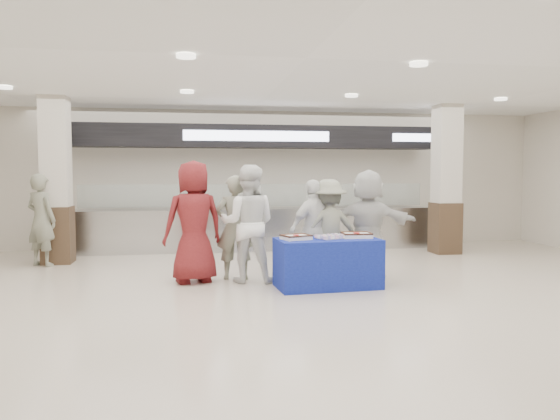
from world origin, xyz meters
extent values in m
plane|color=beige|center=(0.00, 0.00, 0.00)|extent=(14.00, 14.00, 0.00)
cube|color=#AFB1B6|center=(0.00, 5.40, 0.45)|extent=(8.00, 0.80, 0.90)
cube|color=#AFB1B6|center=(0.00, 5.40, 0.92)|extent=(8.00, 0.85, 0.04)
cube|color=white|center=(0.00, 5.10, 1.25)|extent=(7.60, 0.02, 0.50)
cube|color=black|center=(0.00, 5.40, 2.55)|extent=(8.40, 0.70, 0.50)
cube|color=white|center=(0.00, 5.04, 2.55)|extent=(3.20, 0.03, 0.22)
cube|color=white|center=(3.80, 5.04, 2.55)|extent=(1.40, 0.03, 0.18)
cube|color=#362518|center=(-4.00, 4.20, 0.55)|extent=(0.55, 0.55, 1.10)
cube|color=beige|center=(-4.00, 4.20, 2.15)|extent=(0.50, 0.50, 2.10)
cube|color=#362518|center=(4.00, 4.20, 0.55)|extent=(0.55, 0.55, 1.10)
cube|color=beige|center=(4.00, 4.20, 2.15)|extent=(0.50, 0.50, 2.10)
cube|color=#152796|center=(0.59, 1.17, 0.38)|extent=(1.60, 0.89, 0.75)
cube|color=white|center=(0.10, 1.15, 0.78)|extent=(0.48, 0.42, 0.06)
cube|color=#492515|center=(0.10, 1.15, 0.82)|extent=(0.48, 0.42, 0.02)
cylinder|color=red|center=(0.10, 1.15, 0.82)|extent=(0.11, 0.11, 0.01)
cube|color=white|center=(1.06, 1.22, 0.78)|extent=(0.46, 0.37, 0.07)
cube|color=#492515|center=(1.06, 1.22, 0.83)|extent=(0.46, 0.37, 0.02)
cylinder|color=red|center=(1.06, 1.22, 0.82)|extent=(0.10, 0.10, 0.01)
cube|color=silver|center=(0.63, 1.16, 0.76)|extent=(0.46, 0.41, 0.01)
imported|color=maroon|center=(-1.42, 1.88, 0.97)|extent=(1.09, 0.87, 1.95)
imported|color=slate|center=(-0.75, 2.07, 0.86)|extent=(0.66, 0.47, 1.71)
imported|color=white|center=(-0.56, 1.81, 0.94)|extent=(1.05, 0.90, 1.88)
imported|color=white|center=(0.53, 1.81, 0.82)|extent=(1.04, 0.77, 1.64)
imported|color=slate|center=(0.77, 1.81, 0.82)|extent=(1.11, 0.70, 1.65)
imported|color=silver|center=(1.44, 1.81, 0.90)|extent=(1.74, 0.82, 1.80)
imported|color=slate|center=(-4.22, 3.91, 0.87)|extent=(0.76, 0.69, 1.73)
camera|label=1|loc=(-1.48, -6.84, 1.76)|focal=35.00mm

